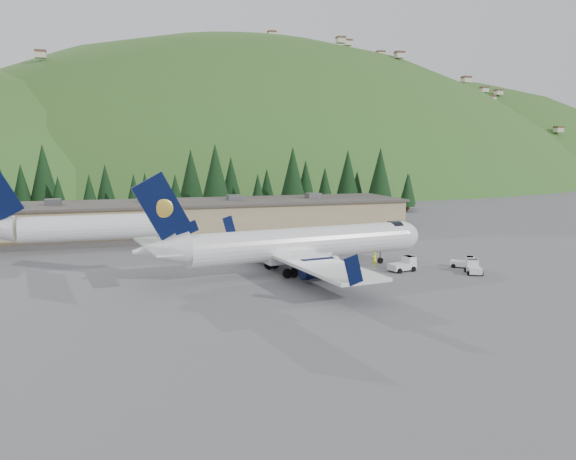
# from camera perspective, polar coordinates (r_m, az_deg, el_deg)

# --- Properties ---
(ground) EXTENTS (600.00, 600.00, 0.00)m
(ground) POSITION_cam_1_polar(r_m,az_deg,el_deg) (65.10, 1.59, -4.18)
(ground) COLOR #5A5A5E
(airliner) EXTENTS (35.29, 33.22, 11.71)m
(airliner) POSITION_cam_1_polar(r_m,az_deg,el_deg) (64.07, 0.77, -1.54)
(airliner) COLOR white
(airliner) RESTS_ON ground
(second_airliner) EXTENTS (27.50, 11.00, 10.05)m
(second_airliner) POSITION_cam_1_polar(r_m,az_deg,el_deg) (82.90, -20.17, 0.28)
(second_airliner) COLOR white
(second_airliner) RESTS_ON ground
(baggage_tug_a) EXTENTS (3.39, 2.43, 1.66)m
(baggage_tug_a) POSITION_cam_1_polar(r_m,az_deg,el_deg) (66.35, 11.70, -3.46)
(baggage_tug_a) COLOR silver
(baggage_tug_a) RESTS_ON ground
(baggage_tug_b) EXTENTS (2.84, 2.76, 1.41)m
(baggage_tug_b) POSITION_cam_1_polar(r_m,az_deg,el_deg) (69.95, 17.47, -3.18)
(baggage_tug_b) COLOR silver
(baggage_tug_b) RESTS_ON ground
(baggage_tug_c) EXTENTS (2.50, 3.10, 1.48)m
(baggage_tug_c) POSITION_cam_1_polar(r_m,az_deg,el_deg) (67.08, 18.30, -3.65)
(baggage_tug_c) COLOR silver
(baggage_tug_c) RESTS_ON ground
(terminal_building) EXTENTS (71.00, 17.00, 6.10)m
(terminal_building) POSITION_cam_1_polar(r_m,az_deg,el_deg) (100.03, -8.27, 1.51)
(terminal_building) COLOR #9E8363
(terminal_building) RESTS_ON ground
(ramp_worker) EXTENTS (0.64, 0.44, 1.69)m
(ramp_worker) POSITION_cam_1_polar(r_m,az_deg,el_deg) (68.42, 8.78, -2.96)
(ramp_worker) COLOR #E9F61F
(ramp_worker) RESTS_ON ground
(tree_line) EXTENTS (110.87, 16.55, 14.23)m
(tree_line) POSITION_cam_1_polar(r_m,az_deg,el_deg) (121.20, -10.01, 4.81)
(tree_line) COLOR black
(tree_line) RESTS_ON ground
(hills) EXTENTS (614.00, 330.00, 300.00)m
(hills) POSITION_cam_1_polar(r_m,az_deg,el_deg) (293.90, -1.91, -11.24)
(hills) COLOR #395320
(hills) RESTS_ON ground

